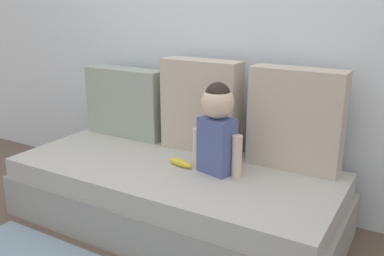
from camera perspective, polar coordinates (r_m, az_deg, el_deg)
ground_plane at (r=2.61m, az=-2.50°, el=-12.77°), size 12.00×12.00×0.00m
back_wall at (r=2.76m, az=3.72°, el=13.50°), size 5.14×0.10×2.26m
couch at (r=2.53m, az=-2.55°, el=-9.14°), size 1.94×0.87×0.37m
throw_pillow_left at (r=2.98m, az=-8.95°, el=3.46°), size 0.59×0.16×0.47m
throw_pillow_center at (r=2.63m, az=1.26°, el=3.03°), size 0.51×0.16×0.58m
throw_pillow_right at (r=2.41m, az=13.88°, el=1.13°), size 0.52×0.16×0.57m
toddler at (r=2.28m, az=3.44°, el=0.44°), size 0.30×0.18×0.51m
banana at (r=2.44m, az=-1.59°, el=-4.74°), size 0.18×0.08×0.04m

